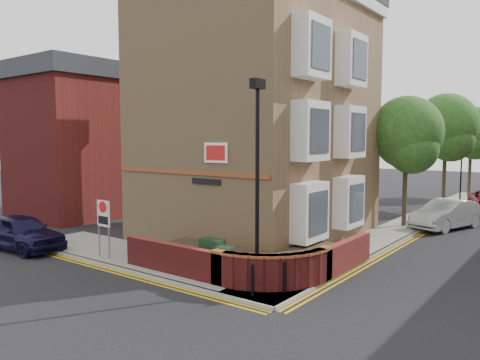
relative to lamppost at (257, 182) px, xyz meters
name	(u,v)px	position (x,y,z in m)	size (l,w,h in m)	color
ground	(192,289)	(-1.60, -1.20, -3.34)	(120.00, 120.00, 0.00)	black
pavement_corner	(151,260)	(-5.10, 0.30, -3.28)	(13.00, 3.00, 0.12)	gray
pavement_main	(415,221)	(0.40, 14.80, -3.28)	(2.00, 32.00, 0.12)	gray
kerb_side	(119,269)	(-5.10, -1.20, -3.28)	(13.00, 0.15, 0.12)	gray
kerb_main_near	(434,223)	(1.40, 14.80, -3.28)	(0.15, 32.00, 0.12)	gray
yellow_lines_side	(114,272)	(-5.10, -1.45, -3.34)	(13.00, 0.28, 0.01)	gold
yellow_lines_main	(439,225)	(1.65, 14.80, -3.34)	(0.28, 32.00, 0.01)	gold
corner_building	(263,105)	(-4.44, 6.80, 2.88)	(8.95, 10.40, 13.60)	tan
garden_wall	(241,271)	(-1.60, 1.30, -3.34)	(6.80, 6.00, 1.20)	maroon
lamppost	(257,182)	(0.00, 0.00, 0.00)	(0.25, 0.50, 6.30)	black
utility_cabinet_large	(212,257)	(-1.90, 0.10, -2.62)	(0.80, 0.45, 1.20)	black
utility_cabinet_small	(225,264)	(-1.10, -0.20, -2.67)	(0.55, 0.40, 1.10)	black
bollard_near	(252,280)	(0.40, -0.80, -2.77)	(0.11, 0.11, 0.90)	black
bollard_far	(285,277)	(1.00, 0.00, -2.77)	(0.11, 0.11, 0.90)	black
zone_sign	(104,218)	(-6.60, -0.70, -1.70)	(0.72, 0.07, 2.20)	slate
side_building	(103,140)	(-16.60, 6.80, 1.20)	(6.40, 10.40, 9.00)	maroon
tree_near	(407,137)	(0.40, 12.85, 1.36)	(3.64, 3.65, 6.70)	#382B1E
tree_mid	(446,130)	(0.40, 20.85, 1.85)	(4.03, 4.03, 7.42)	#382B1E
tree_far	(471,135)	(0.40, 28.85, 1.57)	(3.81, 3.81, 7.00)	#382B1E
traffic_light_assembly	(461,165)	(0.80, 23.80, -0.56)	(0.20, 0.16, 4.20)	black
navy_hatchback	(21,232)	(-10.83, -1.70, -2.60)	(1.75, 4.36, 1.49)	black
silver_car_near	(447,214)	(2.26, 13.82, -2.59)	(1.59, 4.55, 1.50)	#AFB3B7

